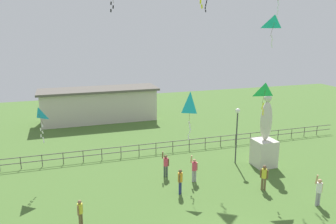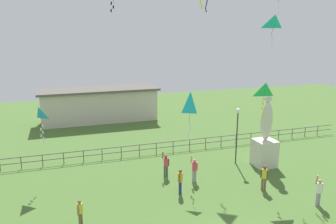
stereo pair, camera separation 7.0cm
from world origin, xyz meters
The scene contains 14 objects.
statue_monument centered at (7.08, 9.02, 1.85)m, with size 1.55×1.55×5.56m.
lamppost centered at (5.27, 10.11, 3.19)m, with size 0.36×0.36×4.39m.
person_0 centered at (-0.65, 9.38, 0.96)m, with size 0.50×0.33×1.92m.
person_1 centered at (-6.79, 4.88, 0.88)m, with size 0.31×0.39×1.53m.
person_2 centered at (-0.54, 6.70, 0.95)m, with size 0.34×0.42×1.64m.
person_3 centered at (4.77, 5.50, 0.98)m, with size 0.41×0.37×1.71m.
person_4 centered at (0.95, 8.02, 0.98)m, with size 0.50×0.32×1.95m.
person_5 centered at (6.72, 2.81, 0.99)m, with size 0.52×0.31×1.98m.
kite_1 centered at (5.04, 6.42, 6.34)m, with size 1.05×0.64×2.17m.
kite_2 centered at (6.81, 8.52, 10.55)m, with size 1.18×0.98×2.15m.
kite_5 centered at (0.87, 8.72, 5.30)m, with size 0.95×1.00×3.22m.
kite_6 centered at (-8.78, 11.06, 4.68)m, with size 0.82×0.76×2.49m.
waterfront_railing centered at (-0.25, 14.00, 0.62)m, with size 36.05×0.06×0.95m.
pavilion_building centered at (-3.28, 26.00, 1.88)m, with size 13.09×4.14×3.71m.
Camera 2 is at (-7.21, -11.73, 10.22)m, focal length 36.06 mm.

